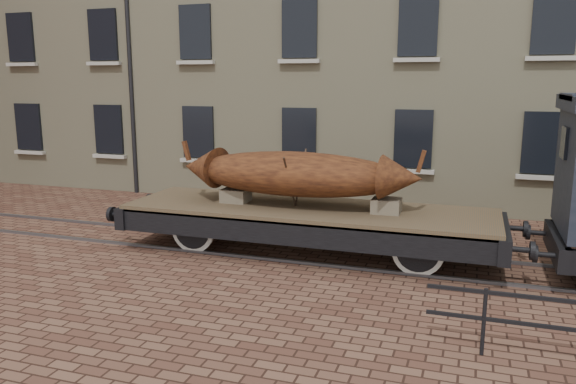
% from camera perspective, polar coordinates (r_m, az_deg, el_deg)
% --- Properties ---
extents(ground, '(90.00, 90.00, 0.00)m').
position_cam_1_polar(ground, '(12.66, 5.22, -6.59)').
color(ground, '#4D2E22').
extents(rail_track, '(30.00, 1.52, 0.06)m').
position_cam_1_polar(rail_track, '(12.65, 5.22, -6.46)').
color(rail_track, '#59595E').
rests_on(rail_track, ground).
extents(flatcar_wagon, '(9.28, 2.52, 1.40)m').
position_cam_1_polar(flatcar_wagon, '(12.60, 2.02, -2.50)').
color(flatcar_wagon, '#423A2C').
rests_on(flatcar_wagon, ground).
extents(iron_boat, '(5.65, 1.65, 1.39)m').
position_cam_1_polar(iron_boat, '(12.50, 0.77, 1.88)').
color(iron_boat, brown).
rests_on(iron_boat, flatcar_wagon).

